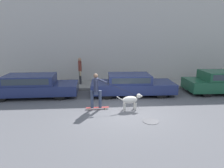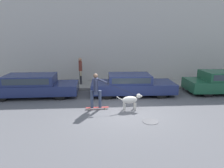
{
  "view_description": "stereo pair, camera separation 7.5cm",
  "coord_description": "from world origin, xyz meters",
  "px_view_note": "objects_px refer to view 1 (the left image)",
  "views": [
    {
      "loc": [
        -1.18,
        -8.06,
        3.14
      ],
      "look_at": [
        -0.49,
        1.17,
        0.95
      ],
      "focal_mm": 32.0,
      "sensor_mm": 36.0,
      "label": 1
    },
    {
      "loc": [
        -1.11,
        -8.06,
        3.14
      ],
      "look_at": [
        -0.49,
        1.17,
        0.95
      ],
      "focal_mm": 32.0,
      "sensor_mm": 36.0,
      "label": 2
    }
  ],
  "objects_px": {
    "parked_car_0": "(33,86)",
    "parked_car_2": "(222,82)",
    "pedestrian_with_bag": "(80,70)",
    "skateboarder": "(96,89)",
    "parked_car_1": "(131,85)",
    "dog": "(131,100)"
  },
  "relations": [
    {
      "from": "parked_car_0",
      "to": "pedestrian_with_bag",
      "type": "distance_m",
      "value": 3.2
    },
    {
      "from": "parked_car_2",
      "to": "parked_car_0",
      "type": "bearing_deg",
      "value": -178.78
    },
    {
      "from": "parked_car_0",
      "to": "parked_car_1",
      "type": "xyz_separation_m",
      "value": [
        5.31,
        0.0,
        -0.03
      ]
    },
    {
      "from": "dog",
      "to": "parked_car_1",
      "type": "bearing_deg",
      "value": 69.59
    },
    {
      "from": "parked_car_0",
      "to": "parked_car_2",
      "type": "height_order",
      "value": "parked_car_2"
    },
    {
      "from": "parked_car_2",
      "to": "dog",
      "type": "bearing_deg",
      "value": -156.14
    },
    {
      "from": "parked_car_0",
      "to": "dog",
      "type": "height_order",
      "value": "parked_car_0"
    },
    {
      "from": "parked_car_0",
      "to": "skateboarder",
      "type": "xyz_separation_m",
      "value": [
        3.38,
        -2.2,
        0.32
      ]
    },
    {
      "from": "parked_car_2",
      "to": "dog",
      "type": "relative_size",
      "value": 3.65
    },
    {
      "from": "parked_car_0",
      "to": "pedestrian_with_bag",
      "type": "height_order",
      "value": "pedestrian_with_bag"
    },
    {
      "from": "parked_car_1",
      "to": "dog",
      "type": "bearing_deg",
      "value": -99.11
    },
    {
      "from": "parked_car_1",
      "to": "pedestrian_with_bag",
      "type": "bearing_deg",
      "value": 145.69
    },
    {
      "from": "dog",
      "to": "pedestrian_with_bag",
      "type": "height_order",
      "value": "pedestrian_with_bag"
    },
    {
      "from": "parked_car_0",
      "to": "dog",
      "type": "bearing_deg",
      "value": -27.01
    },
    {
      "from": "parked_car_0",
      "to": "pedestrian_with_bag",
      "type": "xyz_separation_m",
      "value": [
        2.33,
        2.13,
        0.51
      ]
    },
    {
      "from": "parked_car_1",
      "to": "parked_car_2",
      "type": "bearing_deg",
      "value": 1.19
    },
    {
      "from": "parked_car_1",
      "to": "pedestrian_with_bag",
      "type": "relative_size",
      "value": 2.69
    },
    {
      "from": "parked_car_1",
      "to": "skateboarder",
      "type": "relative_size",
      "value": 1.95
    },
    {
      "from": "parked_car_1",
      "to": "skateboarder",
      "type": "xyz_separation_m",
      "value": [
        -1.93,
        -2.21,
        0.35
      ]
    },
    {
      "from": "pedestrian_with_bag",
      "to": "parked_car_1",
      "type": "bearing_deg",
      "value": 136.57
    },
    {
      "from": "parked_car_2",
      "to": "dog",
      "type": "height_order",
      "value": "parked_car_2"
    },
    {
      "from": "parked_car_0",
      "to": "skateboarder",
      "type": "distance_m",
      "value": 4.05
    }
  ]
}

